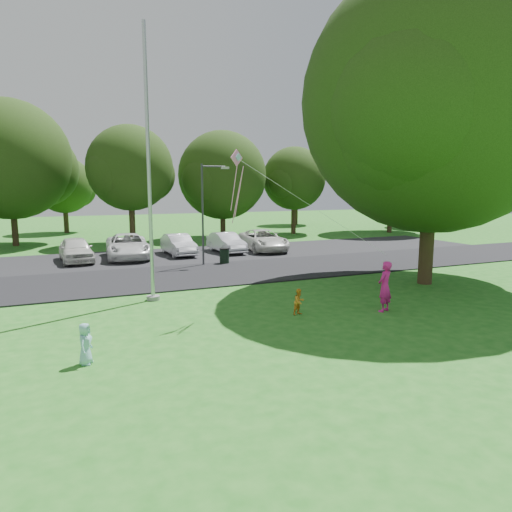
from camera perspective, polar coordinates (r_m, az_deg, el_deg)
name	(u,v)px	position (r m, az deg, el deg)	size (l,w,h in m)	color
ground	(297,325)	(14.38, 5.20, -8.61)	(120.00, 120.00, 0.00)	#226A1C
park_road	(209,274)	(22.46, -5.85, -2.25)	(60.00, 6.00, 0.06)	black
parking_strip	(177,256)	(28.64, -9.79, 0.03)	(42.00, 7.00, 0.06)	black
flagpole	(149,189)	(17.32, -13.18, 8.12)	(0.50, 0.50, 10.00)	#B7BABF
street_lamp	(206,205)	(24.75, -6.21, 6.35)	(1.54, 0.25, 5.47)	#3F3F44
trash_can	(224,256)	(25.36, -3.97, -0.02)	(0.56, 0.56, 0.89)	black
big_tree	(434,108)	(21.38, 21.41, 16.82)	(11.69, 11.13, 13.40)	#332316
tree_row	(169,168)	(37.21, -10.84, 10.74)	(64.35, 11.94, 10.88)	#332316
horizon_trees	(172,186)	(47.14, -10.43, 8.57)	(77.46, 7.20, 7.02)	#332316
parked_cars	(178,244)	(28.56, -9.68, 1.47)	(13.86, 5.44, 1.44)	silver
woman	(385,287)	(16.26, 15.80, -3.69)	(0.64, 0.42, 1.75)	#DB1D87
child_yellow	(299,302)	(15.42, 5.41, -5.71)	(0.43, 0.34, 0.89)	orange
child_blue	(85,344)	(11.92, -20.57, -10.24)	(0.50, 0.33, 1.03)	#86C4CE
kite	(241,174)	(15.07, -1.89, 10.19)	(4.97, 2.04, 3.48)	pink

